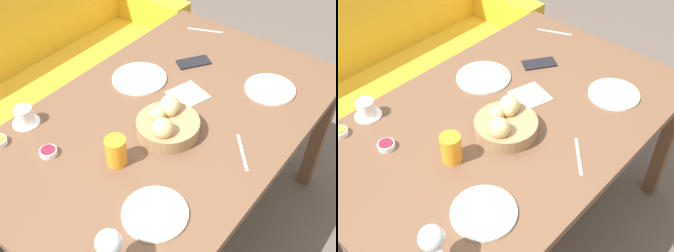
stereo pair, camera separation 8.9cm
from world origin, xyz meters
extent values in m
plane|color=#564C44|center=(0.00, 0.00, 0.00)|extent=(10.00, 10.00, 0.00)
cube|color=brown|center=(0.00, 0.00, 0.72)|extent=(1.51, 0.96, 0.03)
cube|color=brown|center=(0.70, -0.43, 0.35)|extent=(0.06, 0.06, 0.70)
cube|color=brown|center=(0.70, 0.43, 0.35)|extent=(0.06, 0.06, 0.70)
cube|color=gold|center=(0.12, 0.95, 0.22)|extent=(1.79, 0.70, 0.44)
cube|color=gold|center=(0.12, 1.20, 0.67)|extent=(1.79, 0.20, 0.45)
cube|color=gold|center=(0.94, 0.95, 0.32)|extent=(0.14, 0.70, 0.64)
cylinder|color=#99754C|center=(-0.07, -0.06, 0.77)|extent=(0.24, 0.24, 0.05)
sphere|color=#DBB775|center=(-0.01, -0.02, 0.82)|extent=(0.08, 0.08, 0.08)
sphere|color=#DBB775|center=(-0.03, -0.03, 0.81)|extent=(0.06, 0.06, 0.06)
sphere|color=#DBB775|center=(-0.08, -0.01, 0.81)|extent=(0.06, 0.06, 0.06)
sphere|color=#DBB775|center=(-0.13, -0.08, 0.82)|extent=(0.08, 0.08, 0.08)
cylinder|color=white|center=(-0.39, -0.25, 0.74)|extent=(0.21, 0.21, 0.01)
cylinder|color=white|center=(0.40, -0.24, 0.74)|extent=(0.21, 0.21, 0.01)
cylinder|color=white|center=(0.12, 0.25, 0.74)|extent=(0.24, 0.24, 0.01)
cylinder|color=orange|center=(-0.30, -0.01, 0.79)|extent=(0.07, 0.07, 0.11)
sphere|color=silver|center=(-0.60, -0.27, 0.86)|extent=(0.08, 0.08, 0.08)
cylinder|color=white|center=(-0.37, 0.41, 0.74)|extent=(0.11, 0.11, 0.01)
cylinder|color=white|center=(-0.37, 0.41, 0.78)|extent=(0.07, 0.07, 0.07)
cylinder|color=white|center=(-0.42, 0.21, 0.75)|extent=(0.06, 0.06, 0.02)
cylinder|color=#A3192D|center=(-0.42, 0.21, 0.76)|extent=(0.05, 0.05, 0.00)
cube|color=#B7B7BC|center=(0.64, 0.26, 0.74)|extent=(0.08, 0.17, 0.00)
cube|color=#B7B7BC|center=(0.01, -0.33, 0.74)|extent=(0.14, 0.13, 0.00)
cube|color=silver|center=(0.16, 0.02, 0.74)|extent=(0.17, 0.17, 0.00)
cube|color=black|center=(0.37, 0.13, 0.74)|extent=(0.17, 0.14, 0.01)
camera|label=1|loc=(-0.99, -0.77, 1.83)|focal=45.00mm
camera|label=2|loc=(-0.93, -0.83, 1.83)|focal=45.00mm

